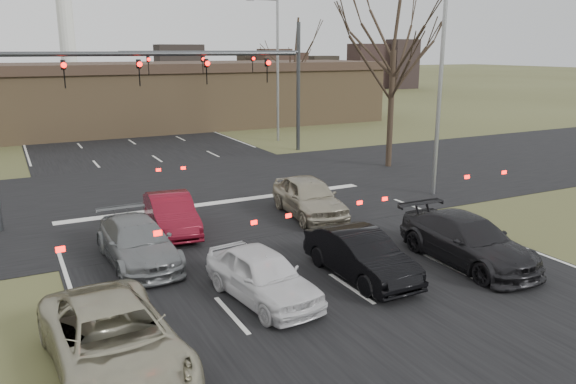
% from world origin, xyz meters
% --- Properties ---
extents(ground, '(360.00, 360.00, 0.00)m').
position_xyz_m(ground, '(0.00, 0.00, 0.00)').
color(ground, '#454625').
rests_on(ground, ground).
extents(road_main, '(14.00, 300.00, 0.02)m').
position_xyz_m(road_main, '(0.00, 60.00, 0.01)').
color(road_main, black).
rests_on(road_main, ground).
extents(road_cross, '(200.00, 14.00, 0.02)m').
position_xyz_m(road_cross, '(0.00, 15.00, 0.01)').
color(road_cross, black).
rests_on(road_cross, ground).
extents(building, '(42.40, 10.40, 5.30)m').
position_xyz_m(building, '(2.00, 38.00, 2.67)').
color(building, olive).
rests_on(building, ground).
extents(mast_arm_near, '(12.12, 0.24, 8.00)m').
position_xyz_m(mast_arm_near, '(-5.23, 13.00, 5.07)').
color(mast_arm_near, '#383A3D').
rests_on(mast_arm_near, ground).
extents(mast_arm_far, '(11.12, 0.24, 8.00)m').
position_xyz_m(mast_arm_far, '(6.18, 23.00, 5.02)').
color(mast_arm_far, '#383A3D').
rests_on(mast_arm_far, ground).
extents(streetlight_right_near, '(2.34, 0.25, 10.00)m').
position_xyz_m(streetlight_right_near, '(8.82, 10.00, 5.59)').
color(streetlight_right_near, gray).
rests_on(streetlight_right_near, ground).
extents(streetlight_right_far, '(2.34, 0.25, 10.00)m').
position_xyz_m(streetlight_right_far, '(9.32, 27.00, 5.59)').
color(streetlight_right_far, gray).
rests_on(streetlight_right_far, ground).
extents(tree_right_far, '(5.40, 5.40, 9.00)m').
position_xyz_m(tree_right_far, '(15.00, 35.00, 6.96)').
color(tree_right_far, black).
rests_on(tree_right_far, ground).
extents(car_silver_suv, '(2.67, 5.24, 1.42)m').
position_xyz_m(car_silver_suv, '(-6.49, 1.75, 0.71)').
color(car_silver_suv, '#A9A489').
rests_on(car_silver_suv, ground).
extents(car_white_sedan, '(2.11, 4.18, 1.36)m').
position_xyz_m(car_white_sedan, '(-2.42, 3.51, 0.68)').
color(car_white_sedan, silver).
rests_on(car_white_sedan, ground).
extents(car_black_hatch, '(1.52, 4.15, 1.36)m').
position_xyz_m(car_black_hatch, '(0.68, 3.58, 0.68)').
color(car_black_hatch, black).
rests_on(car_black_hatch, ground).
extents(car_charcoal_sedan, '(2.15, 5.00, 1.44)m').
position_xyz_m(car_charcoal_sedan, '(4.25, 3.06, 0.72)').
color(car_charcoal_sedan, black).
rests_on(car_charcoal_sedan, ground).
extents(car_grey_ahead, '(2.01, 4.65, 1.33)m').
position_xyz_m(car_grey_ahead, '(-4.74, 7.60, 0.67)').
color(car_grey_ahead, slate).
rests_on(car_grey_ahead, ground).
extents(car_red_ahead, '(1.83, 4.26, 1.36)m').
position_xyz_m(car_red_ahead, '(-3.00, 10.09, 0.68)').
color(car_red_ahead, maroon).
rests_on(car_red_ahead, ground).
extents(car_silver_ahead, '(2.36, 4.72, 1.55)m').
position_xyz_m(car_silver_ahead, '(2.35, 9.60, 0.77)').
color(car_silver_ahead, '#A79F87').
rests_on(car_silver_ahead, ground).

